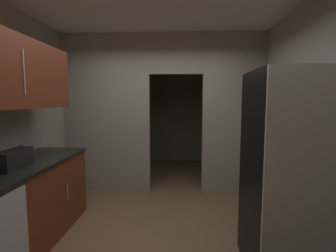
% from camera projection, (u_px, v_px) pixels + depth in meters
% --- Properties ---
extents(ground, '(20.00, 20.00, 0.00)m').
position_uv_depth(ground, '(153.00, 241.00, 2.87)').
color(ground, brown).
extents(kitchen_overhead_slab, '(3.91, 7.29, 0.06)m').
position_uv_depth(kitchen_overhead_slab, '(156.00, 5.00, 3.07)').
color(kitchen_overhead_slab, silver).
extents(kitchen_partition, '(3.51, 0.12, 2.78)m').
position_uv_depth(kitchen_partition, '(159.00, 109.00, 4.35)').
color(kitchen_partition, '#9E998C').
rests_on(kitchen_partition, ground).
extents(adjoining_room_shell, '(3.51, 2.35, 2.78)m').
position_uv_depth(adjoining_room_shell, '(167.00, 110.00, 6.00)').
color(adjoining_room_shell, gray).
rests_on(adjoining_room_shell, ground).
extents(refrigerator, '(0.70, 0.80, 1.89)m').
position_uv_depth(refrigerator, '(288.00, 174.00, 2.28)').
color(refrigerator, black).
rests_on(refrigerator, ground).
extents(lower_cabinet_run, '(0.69, 2.19, 0.94)m').
position_uv_depth(lower_cabinet_run, '(15.00, 211.00, 2.59)').
color(lower_cabinet_run, maroon).
rests_on(lower_cabinet_run, ground).
extents(dishwasher, '(0.02, 0.56, 0.88)m').
position_uv_depth(dishwasher, '(5.00, 250.00, 1.97)').
color(dishwasher, '#B7BABC').
rests_on(dishwasher, ground).
extents(upper_cabinet_counterside, '(0.36, 1.98, 0.74)m').
position_uv_depth(upper_cabinet_counterside, '(6.00, 72.00, 2.45)').
color(upper_cabinet_counterside, maroon).
extents(boombox, '(0.17, 0.43, 0.22)m').
position_uv_depth(boombox, '(14.00, 159.00, 2.52)').
color(boombox, black).
rests_on(boombox, lower_cabinet_run).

